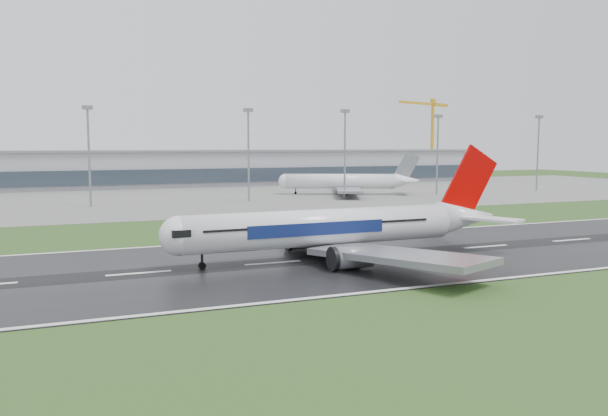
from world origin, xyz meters
name	(u,v)px	position (x,y,z in m)	size (l,w,h in m)	color
ground	(486,247)	(0.00, 0.00, 0.00)	(520.00, 520.00, 0.00)	#27471A
runway	(486,247)	(0.00, 0.00, 0.05)	(400.00, 45.00, 0.10)	black
apron	(266,194)	(0.00, 125.00, 0.04)	(400.00, 130.00, 0.08)	slate
terminal	(226,168)	(0.00, 185.00, 7.50)	(240.00, 36.00, 15.00)	#90929A
main_airliner	(345,204)	(-27.91, -0.19, 8.73)	(58.46, 55.67, 17.26)	white
parked_airliner	(346,173)	(26.32, 111.76, 7.74)	(52.27, 48.67, 15.32)	white
tower_crane	(432,138)	(121.97, 200.00, 21.70)	(43.90, 2.39, 43.41)	gold
floodmast_1	(89,159)	(-62.36, 100.00, 14.12)	(0.64, 0.64, 28.23)	gray
floodmast_2	(249,157)	(-14.11, 100.00, 14.26)	(0.64, 0.64, 28.51)	gray
floodmast_3	(345,156)	(20.08, 100.00, 14.46)	(0.64, 0.64, 28.93)	gray
floodmast_4	(437,156)	(57.52, 100.00, 13.92)	(0.64, 0.64, 27.85)	gray
floodmast_5	(538,155)	(104.24, 100.00, 14.20)	(0.64, 0.64, 28.40)	gray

